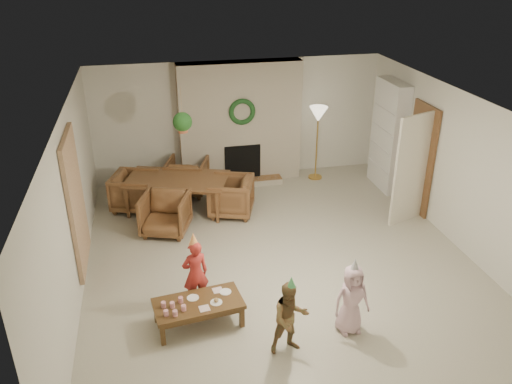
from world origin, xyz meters
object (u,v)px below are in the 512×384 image
object	(u,v)px
coffee_table_top	(198,304)
child_red	(195,274)
dining_table	(177,195)
dining_chair_near	(165,214)
child_plaid	(290,318)
child_pink	(352,299)
dining_chair_far	(187,176)
dining_chair_left	(135,191)
dining_chair_right	(231,196)

from	to	relation	value
coffee_table_top	child_red	world-z (taller)	child_red
dining_table	child_red	size ratio (longest dim) A/B	1.84
dining_table	coffee_table_top	bearing A→B (deg)	-70.99
dining_chair_near	coffee_table_top	xyz separation A→B (m)	(0.27, -2.57, -0.03)
child_plaid	child_pink	size ratio (longest dim) A/B	1.00
dining_chair_near	child_pink	xyz separation A→B (m)	(2.17, -3.10, 0.13)
child_red	child_pink	distance (m)	2.11
child_pink	dining_chair_far	bearing A→B (deg)	106.33
dining_table	dining_chair_far	distance (m)	0.81
dining_chair_near	coffee_table_top	distance (m)	2.58
dining_chair_left	coffee_table_top	world-z (taller)	dining_chair_left
dining_chair_left	child_pink	xyz separation A→B (m)	(2.67, -4.14, 0.13)
dining_chair_near	child_plaid	size ratio (longest dim) A/B	0.81
dining_table	dining_chair_near	xyz separation A→B (m)	(-0.26, -0.77, 0.03)
dining_chair_near	child_pink	bearing A→B (deg)	-36.21
dining_chair_far	dining_chair_left	bearing A→B (deg)	45.00
dining_chair_far	child_plaid	xyz separation A→B (m)	(0.78, -4.83, 0.13)
dining_chair_left	child_red	xyz separation A→B (m)	(0.80, -3.17, 0.14)
coffee_table_top	child_pink	xyz separation A→B (m)	(1.90, -0.54, 0.16)
dining_chair_near	dining_chair_far	distance (m)	1.63
dining_chair_far	child_pink	xyz separation A→B (m)	(1.64, -4.64, 0.13)
dining_chair_near	child_plaid	bearing A→B (deg)	-49.49
child_red	child_plaid	world-z (taller)	child_red
dining_chair_left	child_plaid	world-z (taller)	child_plaid
dining_chair_right	child_plaid	bearing A→B (deg)	20.10
coffee_table_top	dining_chair_far	bearing A→B (deg)	79.27
dining_table	child_pink	bearing A→B (deg)	-44.96
dining_chair_near	dining_chair_far	world-z (taller)	same
dining_chair_right	child_red	distance (m)	2.74
dining_chair_far	child_red	bearing A→B (deg)	105.22
dining_chair_right	coffee_table_top	size ratio (longest dim) A/B	0.69
dining_chair_near	dining_chair_far	size ratio (longest dim) A/B	1.00
dining_table	child_plaid	distance (m)	4.19
dining_table	dining_chair_right	bearing A→B (deg)	0.00
child_red	dining_chair_right	bearing A→B (deg)	-121.67
dining_chair_far	child_pink	distance (m)	4.93
child_plaid	child_pink	world-z (taller)	child_plaid
dining_chair_near	coffee_table_top	bearing A→B (deg)	-65.09
child_plaid	child_pink	distance (m)	0.88
dining_chair_right	child_pink	distance (m)	3.67
child_plaid	child_pink	xyz separation A→B (m)	(0.86, 0.19, -0.00)
dining_chair_near	dining_chair_right	distance (m)	1.30
child_plaid	coffee_table_top	bearing A→B (deg)	140.29
dining_chair_near	child_red	xyz separation A→B (m)	(0.29, -2.13, 0.14)
dining_table	dining_chair_near	bearing A→B (deg)	-90.00
coffee_table_top	child_pink	distance (m)	1.98
dining_chair_left	child_red	distance (m)	3.27
dining_chair_near	child_red	size ratio (longest dim) A/B	0.78
coffee_table_top	child_red	distance (m)	0.47
dining_chair_near	dining_chair_left	xyz separation A→B (m)	(-0.51, 1.03, 0.00)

